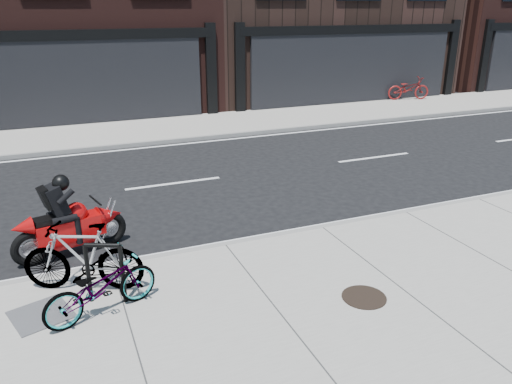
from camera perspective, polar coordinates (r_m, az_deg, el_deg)
name	(u,v)px	position (r m, az deg, el deg)	size (l,w,h in m)	color
ground	(196,212)	(10.86, -6.92, -2.29)	(120.00, 120.00, 0.00)	black
sidewalk_near	(303,346)	(6.75, 5.35, -17.12)	(60.00, 6.00, 0.13)	gray
sidewalk_far	(134,131)	(18.10, -13.73, 6.75)	(60.00, 3.50, 0.13)	gray
bike_rack	(105,268)	(7.50, -16.90, -8.27)	(0.52, 0.27, 0.94)	black
bicycle_front	(101,287)	(7.28, -17.33, -10.29)	(0.57, 1.64, 0.86)	gray
bicycle_rear	(83,257)	(7.91, -19.20, -7.03)	(0.51, 1.81, 1.09)	gray
motorcycle	(74,221)	(9.37, -20.06, -3.16)	(2.00, 0.77, 1.52)	black
bicycle_far	(409,88)	(24.42, 17.03, 11.25)	(0.68, 1.94, 1.02)	maroon
manhole_cover	(364,297)	(7.70, 12.24, -11.66)	(0.66, 0.66, 0.01)	black
utility_grate	(41,314)	(7.77, -23.34, -12.72)	(0.75, 0.75, 0.01)	#4E4E51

